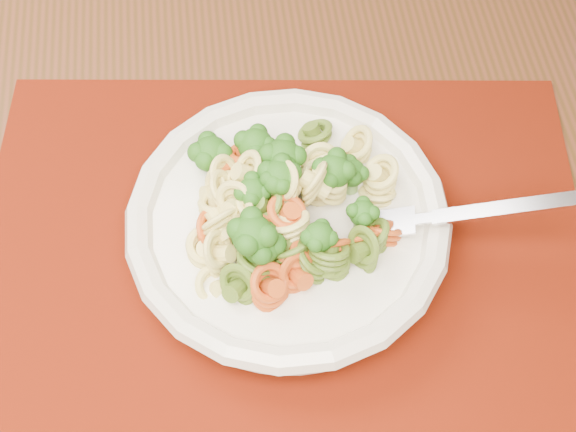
{
  "coord_description": "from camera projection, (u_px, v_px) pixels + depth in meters",
  "views": [
    {
      "loc": [
        0.25,
        -0.09,
        1.27
      ],
      "look_at": [
        0.23,
        0.21,
        0.78
      ],
      "focal_mm": 50.0,
      "sensor_mm": 36.0,
      "label": 1
    }
  ],
  "objects": [
    {
      "name": "fork",
      "position": [
        397.0,
        222.0,
        0.56
      ],
      "size": [
        0.18,
        0.02,
        0.08
      ],
      "primitive_type": null,
      "rotation": [
        0.0,
        -0.35,
        -0.0
      ],
      "color": "silver",
      "rests_on": "pasta_bowl"
    },
    {
      "name": "pasta_broccoli_heap",
      "position": [
        288.0,
        212.0,
        0.56
      ],
      "size": [
        0.2,
        0.2,
        0.06
      ],
      "primitive_type": null,
      "color": "#D6C46A",
      "rests_on": "pasta_bowl"
    },
    {
      "name": "dining_table",
      "position": [
        359.0,
        240.0,
        0.71
      ],
      "size": [
        1.68,
        1.24,
        0.74
      ],
      "rotation": [
        0.0,
        0.0,
        0.17
      ],
      "color": "#512816",
      "rests_on": "ground"
    },
    {
      "name": "pasta_bowl",
      "position": [
        288.0,
        225.0,
        0.58
      ],
      "size": [
        0.23,
        0.23,
        0.04
      ],
      "color": "silver",
      "rests_on": "placemat"
    },
    {
      "name": "placemat",
      "position": [
        282.0,
        266.0,
        0.59
      ],
      "size": [
        0.47,
        0.38,
        0.0
      ],
      "primitive_type": "cube",
      "rotation": [
        0.0,
        0.0,
        0.05
      ],
      "color": "#601204",
      "rests_on": "dining_table"
    }
  ]
}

